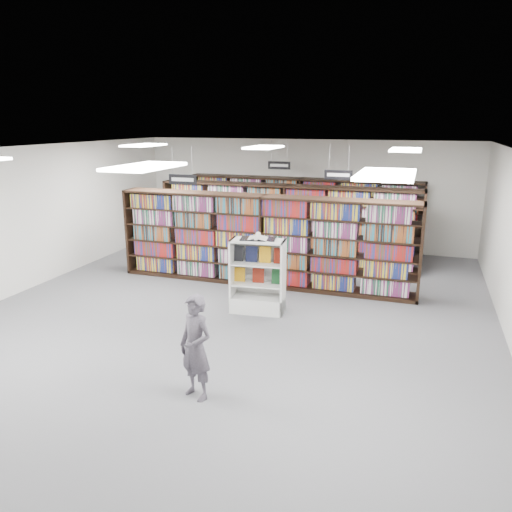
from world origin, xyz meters
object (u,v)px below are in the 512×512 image
(endcap_display, at_px, (258,288))
(open_book, at_px, (258,238))
(shopper, at_px, (196,347))
(bookshelf_row_near, at_px, (263,241))

(endcap_display, distance_m, open_book, 1.03)
(shopper, bearing_deg, endcap_display, 115.56)
(bookshelf_row_near, height_order, shopper, bookshelf_row_near)
(bookshelf_row_near, bearing_deg, shopper, -82.77)
(bookshelf_row_near, distance_m, endcap_display, 1.80)
(open_book, distance_m, shopper, 3.48)
(endcap_display, bearing_deg, bookshelf_row_near, 98.13)
(bookshelf_row_near, bearing_deg, open_book, -76.18)
(open_book, bearing_deg, bookshelf_row_near, 92.72)
(bookshelf_row_near, distance_m, shopper, 5.07)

